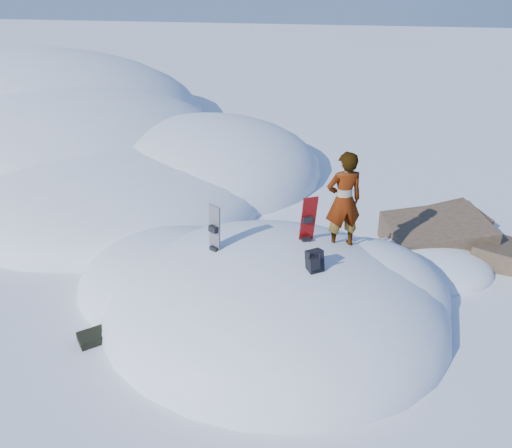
% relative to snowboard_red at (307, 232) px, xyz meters
% --- Properties ---
extents(ground, '(120.00, 120.00, 0.00)m').
position_rel_snowboard_red_xyz_m(ground, '(-0.56, -0.57, -1.63)').
color(ground, white).
rests_on(ground, ground).
extents(snow_mound, '(8.00, 6.00, 3.00)m').
position_rel_snowboard_red_xyz_m(snow_mound, '(-0.74, -0.33, -1.63)').
color(snow_mound, white).
rests_on(snow_mound, ground).
extents(snow_ridge, '(21.50, 18.50, 6.40)m').
position_rel_snowboard_red_xyz_m(snow_ridge, '(-11.00, 9.27, -1.63)').
color(snow_ridge, white).
rests_on(snow_ridge, ground).
extents(rock_outcrop, '(4.68, 4.41, 1.68)m').
position_rel_snowboard_red_xyz_m(rock_outcrop, '(3.15, 2.44, -1.62)').
color(rock_outcrop, brown).
rests_on(rock_outcrop, ground).
extents(snowboard_red, '(0.40, 0.39, 1.61)m').
position_rel_snowboard_red_xyz_m(snowboard_red, '(0.00, 0.00, 0.00)').
color(snowboard_red, red).
rests_on(snowboard_red, snow_mound).
extents(snowboard_dark, '(0.29, 0.27, 1.50)m').
position_rel_snowboard_red_xyz_m(snowboard_dark, '(-1.72, -0.61, -0.05)').
color(snowboard_dark, black).
rests_on(snowboard_dark, snow_mound).
extents(backpack, '(0.39, 0.43, 0.47)m').
position_rel_snowboard_red_xyz_m(backpack, '(0.24, -1.05, -0.03)').
color(backpack, black).
rests_on(backpack, snow_mound).
extents(gear_pile, '(0.80, 0.69, 0.21)m').
position_rel_snowboard_red_xyz_m(gear_pile, '(-3.69, -1.99, -1.53)').
color(gear_pile, black).
rests_on(gear_pile, ground).
extents(person, '(0.85, 0.72, 1.99)m').
position_rel_snowboard_red_xyz_m(person, '(0.67, 0.21, 0.63)').
color(person, slate).
rests_on(person, snow_mound).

